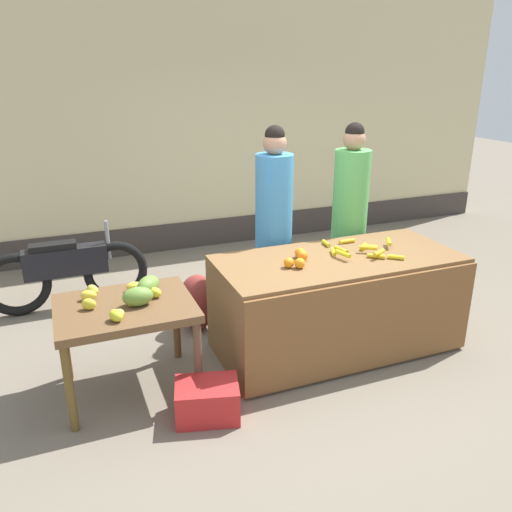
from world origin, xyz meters
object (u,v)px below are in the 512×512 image
object	(u,v)px
vendor_woman_blue_shirt	(274,227)
vendor_woman_green_shirt	(349,218)
produce_sack	(198,302)
parked_motorcycle	(67,271)
produce_crate	(207,400)

from	to	relation	value
vendor_woman_blue_shirt	vendor_woman_green_shirt	distance (m)	0.80
vendor_woman_blue_shirt	vendor_woman_green_shirt	xyz separation A→B (m)	(0.80, -0.01, -0.00)
vendor_woman_blue_shirt	produce_sack	xyz separation A→B (m)	(-0.74, 0.05, -0.66)
vendor_woman_blue_shirt	parked_motorcycle	size ratio (longest dim) A/B	1.16
vendor_woman_blue_shirt	parked_motorcycle	xyz separation A→B (m)	(-1.83, 0.98, -0.53)
vendor_woman_blue_shirt	parked_motorcycle	bearing A→B (deg)	151.81
vendor_woman_blue_shirt	produce_crate	distance (m)	1.80
parked_motorcycle	produce_sack	bearing A→B (deg)	-40.41
produce_sack	vendor_woman_blue_shirt	bearing A→B (deg)	-4.06
vendor_woman_green_shirt	parked_motorcycle	xyz separation A→B (m)	(-2.63, 0.99, -0.53)
vendor_woman_blue_shirt	produce_crate	world-z (taller)	vendor_woman_blue_shirt
vendor_woman_green_shirt	parked_motorcycle	world-z (taller)	vendor_woman_green_shirt
parked_motorcycle	produce_crate	world-z (taller)	parked_motorcycle
produce_crate	produce_sack	distance (m)	1.33
vendor_woman_green_shirt	vendor_woman_blue_shirt	bearing A→B (deg)	179.23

